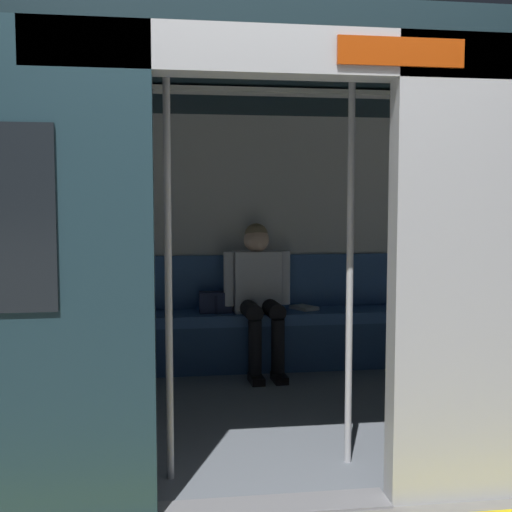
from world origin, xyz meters
name	(u,v)px	position (x,y,z in m)	size (l,w,h in m)	color
ground_plane	(275,506)	(0.00, 0.00, 0.00)	(60.00, 60.00, 0.00)	gray
train_car	(229,183)	(0.07, -1.29, 1.50)	(6.40, 2.91, 2.23)	silver
bench_seat	(225,326)	(0.00, -2.39, 0.36)	(3.35, 0.44, 0.48)	#38609E
person_seated	(259,287)	(-0.27, -2.34, 0.69)	(0.55, 0.69, 1.20)	silver
handbag	(215,302)	(0.08, -2.43, 0.56)	(0.26, 0.15, 0.17)	#262D4C
book	(304,308)	(-0.67, -2.48, 0.49)	(0.15, 0.22, 0.03)	silver
grab_pole_door	(168,270)	(0.46, -0.36, 1.04)	(0.04, 0.04, 2.09)	silver
grab_pole_far	(350,266)	(-0.46, -0.43, 1.04)	(0.04, 0.04, 2.09)	silver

